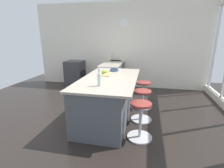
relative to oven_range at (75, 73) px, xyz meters
name	(u,v)px	position (x,y,z in m)	size (l,w,h in m)	color
ground_plane	(97,120)	(2.39, 1.52, -0.45)	(7.69, 7.69, 0.00)	black
interior_partition_left	(119,46)	(-0.35, 1.52, 0.97)	(0.15, 5.92, 2.83)	silver
sink_cabinet	(115,75)	(0.00, 1.45, 0.02)	(2.20, 0.60, 1.21)	#4C5156
oven_range	(75,73)	(0.00, 0.00, 0.00)	(0.60, 0.61, 0.90)	#38383D
kitchen_island	(108,98)	(2.19, 1.72, 0.01)	(2.16, 1.13, 0.91)	#4C5156
stool_by_window	(143,96)	(1.51, 2.47, -0.13)	(0.44, 0.44, 0.67)	#B7B7BC
stool_middle	(142,106)	(2.19, 2.47, -0.13)	(0.44, 0.44, 0.67)	#B7B7BC
stool_near_camera	(140,122)	(2.87, 2.47, -0.13)	(0.44, 0.44, 0.67)	#B7B7BC
cutting_board	(106,74)	(1.93, 1.62, 0.47)	(0.36, 0.24, 0.02)	tan
apple_green	(103,72)	(1.95, 1.57, 0.52)	(0.08, 0.08, 0.08)	#609E2D
apple_yellow	(106,71)	(1.83, 1.60, 0.51)	(0.07, 0.07, 0.07)	gold
water_bottle	(99,79)	(2.82, 1.73, 0.58)	(0.06, 0.06, 0.31)	silver
fruit_bowl	(114,70)	(1.50, 1.73, 0.50)	(0.20, 0.20, 0.07)	#334C6B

